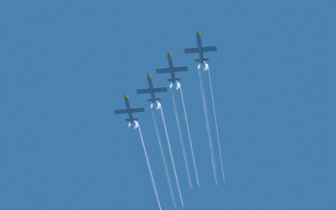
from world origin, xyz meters
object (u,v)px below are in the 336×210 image
object	(u,v)px
jet_third_echelon	(152,88)
jet_lead	(200,47)
jet_second_echelon	(172,67)
jet_fourth_echelon	(129,108)

from	to	relation	value
jet_third_echelon	jet_lead	bearing A→B (deg)	140.22
jet_second_echelon	jet_fourth_echelon	world-z (taller)	jet_second_echelon
jet_lead	jet_third_echelon	size ratio (longest dim) A/B	1.00
jet_lead	jet_second_echelon	world-z (taller)	jet_lead
jet_third_echelon	jet_fourth_echelon	xyz separation A→B (m)	(7.92, -7.10, -1.17)
jet_lead	jet_fourth_echelon	bearing A→B (deg)	-40.49
jet_second_echelon	jet_fourth_echelon	bearing A→B (deg)	-44.15
jet_lead	jet_third_echelon	bearing A→B (deg)	-39.78
jet_fourth_echelon	jet_third_echelon	bearing A→B (deg)	138.13
jet_lead	jet_fourth_echelon	size ratio (longest dim) A/B	1.00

